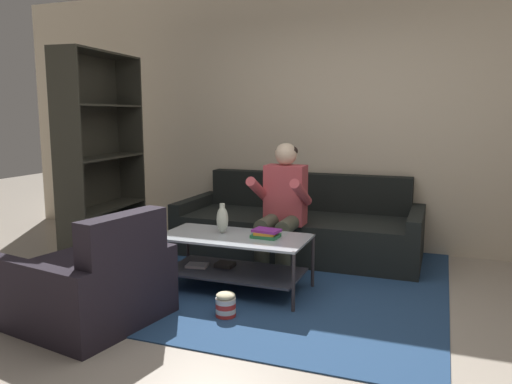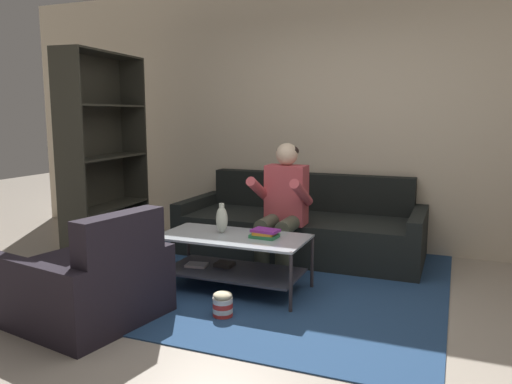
{
  "view_description": "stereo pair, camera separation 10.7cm",
  "coord_description": "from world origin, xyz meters",
  "px_view_note": "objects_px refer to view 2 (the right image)",
  "views": [
    {
      "loc": [
        1.04,
        -3.03,
        1.47
      ],
      "look_at": [
        -0.49,
        1.04,
        0.79
      ],
      "focal_mm": 35.0,
      "sensor_mm": 36.0,
      "label": 1
    },
    {
      "loc": [
        1.14,
        -2.99,
        1.47
      ],
      "look_at": [
        -0.49,
        1.04,
        0.79
      ],
      "focal_mm": 35.0,
      "sensor_mm": 36.0,
      "label": 2
    }
  ],
  "objects_px": {
    "couch": "(300,229)",
    "book_stack": "(265,234)",
    "popcorn_tub": "(223,304)",
    "armchair": "(89,284)",
    "person_seated_center": "(283,202)",
    "coffee_table": "(233,254)",
    "vase": "(222,219)",
    "bookshelf": "(98,173)"
  },
  "relations": [
    {
      "from": "couch",
      "to": "book_stack",
      "type": "relative_size",
      "value": 10.52
    },
    {
      "from": "couch",
      "to": "bookshelf",
      "type": "relative_size",
      "value": 1.21
    },
    {
      "from": "bookshelf",
      "to": "popcorn_tub",
      "type": "height_order",
      "value": "bookshelf"
    },
    {
      "from": "couch",
      "to": "coffee_table",
      "type": "relative_size",
      "value": 2.04
    },
    {
      "from": "coffee_table",
      "to": "popcorn_tub",
      "type": "bearing_deg",
      "value": -72.56
    },
    {
      "from": "coffee_table",
      "to": "bookshelf",
      "type": "distance_m",
      "value": 1.81
    },
    {
      "from": "person_seated_center",
      "to": "vase",
      "type": "xyz_separation_m",
      "value": [
        -0.33,
        -0.62,
        -0.06
      ]
    },
    {
      "from": "coffee_table",
      "to": "armchair",
      "type": "height_order",
      "value": "armchair"
    },
    {
      "from": "person_seated_center",
      "to": "bookshelf",
      "type": "bearing_deg",
      "value": -171.03
    },
    {
      "from": "bookshelf",
      "to": "popcorn_tub",
      "type": "distance_m",
      "value": 2.22
    },
    {
      "from": "armchair",
      "to": "popcorn_tub",
      "type": "xyz_separation_m",
      "value": [
        0.86,
        0.4,
        -0.17
      ]
    },
    {
      "from": "armchair",
      "to": "popcorn_tub",
      "type": "distance_m",
      "value": 0.97
    },
    {
      "from": "couch",
      "to": "book_stack",
      "type": "bearing_deg",
      "value": -86.69
    },
    {
      "from": "armchair",
      "to": "book_stack",
      "type": "bearing_deg",
      "value": 45.27
    },
    {
      "from": "person_seated_center",
      "to": "popcorn_tub",
      "type": "relative_size",
      "value": 6.28
    },
    {
      "from": "person_seated_center",
      "to": "bookshelf",
      "type": "xyz_separation_m",
      "value": [
        -1.88,
        -0.3,
        0.23
      ]
    },
    {
      "from": "couch",
      "to": "popcorn_tub",
      "type": "bearing_deg",
      "value": -91.01
    },
    {
      "from": "bookshelf",
      "to": "armchair",
      "type": "relative_size",
      "value": 1.96
    },
    {
      "from": "person_seated_center",
      "to": "vase",
      "type": "height_order",
      "value": "person_seated_center"
    },
    {
      "from": "armchair",
      "to": "person_seated_center",
      "type": "bearing_deg",
      "value": 61.16
    },
    {
      "from": "coffee_table",
      "to": "vase",
      "type": "xyz_separation_m",
      "value": [
        -0.13,
        0.06,
        0.27
      ]
    },
    {
      "from": "person_seated_center",
      "to": "popcorn_tub",
      "type": "bearing_deg",
      "value": -91.49
    },
    {
      "from": "person_seated_center",
      "to": "coffee_table",
      "type": "relative_size",
      "value": 0.98
    },
    {
      "from": "armchair",
      "to": "coffee_table",
      "type": "bearing_deg",
      "value": 53.77
    },
    {
      "from": "person_seated_center",
      "to": "coffee_table",
      "type": "height_order",
      "value": "person_seated_center"
    },
    {
      "from": "bookshelf",
      "to": "coffee_table",
      "type": "bearing_deg",
      "value": -12.98
    },
    {
      "from": "couch",
      "to": "person_seated_center",
      "type": "height_order",
      "value": "person_seated_center"
    },
    {
      "from": "bookshelf",
      "to": "armchair",
      "type": "xyz_separation_m",
      "value": [
        0.99,
        -1.33,
        -0.61
      ]
    },
    {
      "from": "vase",
      "to": "popcorn_tub",
      "type": "distance_m",
      "value": 0.84
    },
    {
      "from": "book_stack",
      "to": "couch",
      "type": "bearing_deg",
      "value": 93.31
    },
    {
      "from": "bookshelf",
      "to": "person_seated_center",
      "type": "bearing_deg",
      "value": 8.97
    },
    {
      "from": "couch",
      "to": "book_stack",
      "type": "distance_m",
      "value": 1.25
    },
    {
      "from": "armchair",
      "to": "popcorn_tub",
      "type": "height_order",
      "value": "armchair"
    },
    {
      "from": "vase",
      "to": "popcorn_tub",
      "type": "relative_size",
      "value": 1.33
    },
    {
      "from": "couch",
      "to": "popcorn_tub",
      "type": "height_order",
      "value": "couch"
    },
    {
      "from": "book_stack",
      "to": "popcorn_tub",
      "type": "distance_m",
      "value": 0.72
    },
    {
      "from": "couch",
      "to": "person_seated_center",
      "type": "bearing_deg",
      "value": -90.0
    },
    {
      "from": "coffee_table",
      "to": "vase",
      "type": "distance_m",
      "value": 0.31
    },
    {
      "from": "coffee_table",
      "to": "popcorn_tub",
      "type": "distance_m",
      "value": 0.62
    },
    {
      "from": "person_seated_center",
      "to": "book_stack",
      "type": "height_order",
      "value": "person_seated_center"
    },
    {
      "from": "couch",
      "to": "vase",
      "type": "relative_size",
      "value": 9.85
    },
    {
      "from": "couch",
      "to": "coffee_table",
      "type": "xyz_separation_m",
      "value": [
        -0.2,
        -1.26,
        0.04
      ]
    }
  ]
}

